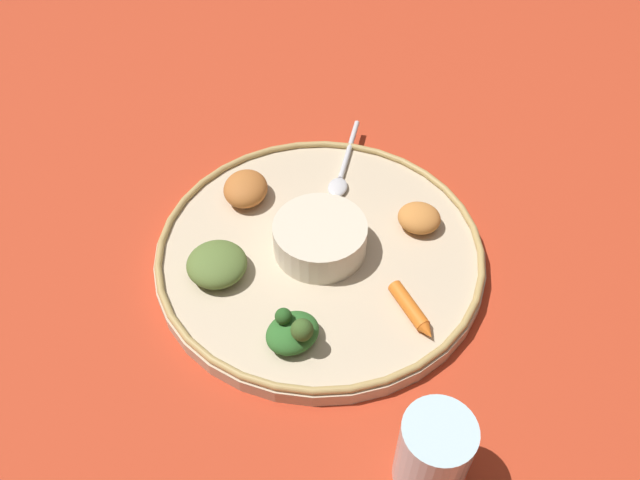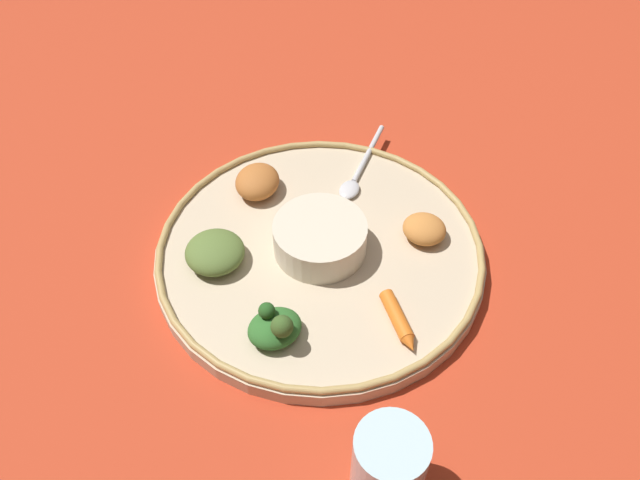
{
  "view_description": "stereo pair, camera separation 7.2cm",
  "coord_description": "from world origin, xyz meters",
  "px_view_note": "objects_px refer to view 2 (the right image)",
  "views": [
    {
      "loc": [
        0.02,
        -0.48,
        0.57
      ],
      "look_at": [
        0.0,
        0.0,
        0.03
      ],
      "focal_mm": 36.12,
      "sensor_mm": 36.0,
      "label": 1
    },
    {
      "loc": [
        0.09,
        -0.47,
        0.57
      ],
      "look_at": [
        0.0,
        0.0,
        0.03
      ],
      "focal_mm": 36.12,
      "sensor_mm": 36.0,
      "label": 2
    }
  ],
  "objects_px": {
    "spoon": "(358,173)",
    "drinking_glass": "(388,469)",
    "greens_pile": "(275,327)",
    "carrot_near_spoon": "(399,320)",
    "center_bowl": "(320,237)"
  },
  "relations": [
    {
      "from": "drinking_glass",
      "to": "spoon",
      "type": "bearing_deg",
      "value": 102.07
    },
    {
      "from": "greens_pile",
      "to": "drinking_glass",
      "type": "xyz_separation_m",
      "value": [
        0.13,
        -0.12,
        0.0
      ]
    },
    {
      "from": "spoon",
      "to": "drinking_glass",
      "type": "distance_m",
      "value": 0.39
    },
    {
      "from": "greens_pile",
      "to": "drinking_glass",
      "type": "distance_m",
      "value": 0.18
    },
    {
      "from": "center_bowl",
      "to": "greens_pile",
      "type": "distance_m",
      "value": 0.13
    },
    {
      "from": "greens_pile",
      "to": "drinking_glass",
      "type": "relative_size",
      "value": 0.83
    },
    {
      "from": "center_bowl",
      "to": "carrot_near_spoon",
      "type": "height_order",
      "value": "center_bowl"
    },
    {
      "from": "spoon",
      "to": "greens_pile",
      "type": "distance_m",
      "value": 0.26
    },
    {
      "from": "center_bowl",
      "to": "spoon",
      "type": "height_order",
      "value": "center_bowl"
    },
    {
      "from": "greens_pile",
      "to": "carrot_near_spoon",
      "type": "height_order",
      "value": "greens_pile"
    },
    {
      "from": "center_bowl",
      "to": "carrot_near_spoon",
      "type": "bearing_deg",
      "value": -41.53
    },
    {
      "from": "carrot_near_spoon",
      "to": "drinking_glass",
      "type": "xyz_separation_m",
      "value": [
        0.01,
        -0.16,
        0.01
      ]
    },
    {
      "from": "center_bowl",
      "to": "spoon",
      "type": "bearing_deg",
      "value": 79.46
    },
    {
      "from": "greens_pile",
      "to": "drinking_glass",
      "type": "bearing_deg",
      "value": -44.44
    },
    {
      "from": "drinking_glass",
      "to": "greens_pile",
      "type": "bearing_deg",
      "value": 135.56
    }
  ]
}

